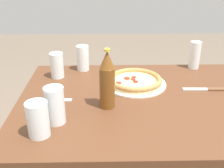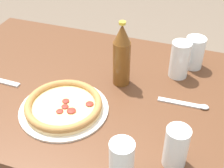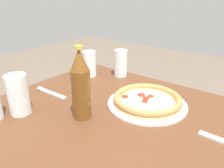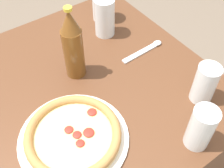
{
  "view_description": "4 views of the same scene",
  "coord_description": "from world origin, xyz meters",
  "px_view_note": "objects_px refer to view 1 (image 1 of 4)",
  "views": [
    {
      "loc": [
        0.17,
        1.14,
        1.37
      ],
      "look_at": [
        0.15,
        -0.06,
        0.81
      ],
      "focal_mm": 45.0,
      "sensor_mm": 36.0,
      "label": 1
    },
    {
      "loc": [
        0.46,
        -0.88,
        1.5
      ],
      "look_at": [
        0.17,
        -0.05,
        0.84
      ],
      "focal_mm": 50.0,
      "sensor_mm": 36.0,
      "label": 2
    },
    {
      "loc": [
        -0.33,
        0.55,
        1.18
      ],
      "look_at": [
        0.17,
        -0.1,
        0.83
      ],
      "focal_mm": 35.0,
      "sensor_mm": 36.0,
      "label": 3
    },
    {
      "loc": [
        -0.12,
        -0.55,
        1.47
      ],
      "look_at": [
        0.2,
        -0.1,
        0.83
      ],
      "focal_mm": 45.0,
      "sensor_mm": 36.0,
      "label": 4
    }
  ],
  "objects_px": {
    "glass_iced_tea": "(195,56)",
    "beer_bottle": "(107,80)",
    "glass_water": "(55,107)",
    "spoon": "(47,100)",
    "glass_red_wine": "(38,121)",
    "pizza_veggie": "(135,81)",
    "glass_cola": "(57,67)",
    "glass_lemonade": "(83,59)",
    "knife": "(205,89)"
  },
  "relations": [
    {
      "from": "glass_iced_tea",
      "to": "glass_water",
      "type": "bearing_deg",
      "value": 38.72
    },
    {
      "from": "glass_cola",
      "to": "glass_iced_tea",
      "type": "distance_m",
      "value": 0.78
    },
    {
      "from": "pizza_veggie",
      "to": "glass_iced_tea",
      "type": "bearing_deg",
      "value": -148.39
    },
    {
      "from": "pizza_veggie",
      "to": "spoon",
      "type": "height_order",
      "value": "pizza_veggie"
    },
    {
      "from": "glass_lemonade",
      "to": "spoon",
      "type": "height_order",
      "value": "glass_lemonade"
    },
    {
      "from": "glass_iced_tea",
      "to": "knife",
      "type": "height_order",
      "value": "glass_iced_tea"
    },
    {
      "from": "glass_red_wine",
      "to": "glass_lemonade",
      "type": "bearing_deg",
      "value": -100.16
    },
    {
      "from": "glass_lemonade",
      "to": "spoon",
      "type": "xyz_separation_m",
      "value": [
        0.14,
        0.38,
        -0.06
      ]
    },
    {
      "from": "glass_cola",
      "to": "knife",
      "type": "xyz_separation_m",
      "value": [
        -0.75,
        0.17,
        -0.06
      ]
    },
    {
      "from": "knife",
      "to": "spoon",
      "type": "xyz_separation_m",
      "value": [
        0.75,
        0.1,
        0.0
      ]
    },
    {
      "from": "glass_lemonade",
      "to": "knife",
      "type": "bearing_deg",
      "value": 155.83
    },
    {
      "from": "pizza_veggie",
      "to": "glass_red_wine",
      "type": "distance_m",
      "value": 0.58
    },
    {
      "from": "glass_lemonade",
      "to": "spoon",
      "type": "bearing_deg",
      "value": 70.17
    },
    {
      "from": "glass_iced_tea",
      "to": "beer_bottle",
      "type": "distance_m",
      "value": 0.68
    },
    {
      "from": "glass_iced_tea",
      "to": "glass_lemonade",
      "type": "relative_size",
      "value": 1.11
    },
    {
      "from": "glass_cola",
      "to": "glass_red_wine",
      "type": "bearing_deg",
      "value": 91.66
    },
    {
      "from": "glass_iced_tea",
      "to": "beer_bottle",
      "type": "xyz_separation_m",
      "value": [
        0.5,
        0.45,
        0.05
      ]
    },
    {
      "from": "pizza_veggie",
      "to": "glass_water",
      "type": "height_order",
      "value": "glass_water"
    },
    {
      "from": "glass_iced_tea",
      "to": "pizza_veggie",
      "type": "bearing_deg",
      "value": 31.61
    },
    {
      "from": "glass_iced_tea",
      "to": "glass_lemonade",
      "type": "bearing_deg",
      "value": 1.61
    },
    {
      "from": "glass_red_wine",
      "to": "glass_lemonade",
      "type": "xyz_separation_m",
      "value": [
        -0.11,
        -0.64,
        0.0
      ]
    },
    {
      "from": "glass_cola",
      "to": "glass_iced_tea",
      "type": "relative_size",
      "value": 0.86
    },
    {
      "from": "pizza_veggie",
      "to": "knife",
      "type": "relative_size",
      "value": 1.56
    },
    {
      "from": "pizza_veggie",
      "to": "knife",
      "type": "distance_m",
      "value": 0.35
    },
    {
      "from": "glass_water",
      "to": "pizza_veggie",
      "type": "bearing_deg",
      "value": -135.04
    },
    {
      "from": "glass_cola",
      "to": "spoon",
      "type": "relative_size",
      "value": 0.74
    },
    {
      "from": "glass_cola",
      "to": "spoon",
      "type": "bearing_deg",
      "value": 88.72
    },
    {
      "from": "glass_water",
      "to": "glass_red_wine",
      "type": "height_order",
      "value": "glass_water"
    },
    {
      "from": "pizza_veggie",
      "to": "knife",
      "type": "height_order",
      "value": "pizza_veggie"
    },
    {
      "from": "beer_bottle",
      "to": "glass_lemonade",
      "type": "bearing_deg",
      "value": -72.33
    },
    {
      "from": "glass_water",
      "to": "glass_cola",
      "type": "height_order",
      "value": "glass_water"
    },
    {
      "from": "pizza_veggie",
      "to": "beer_bottle",
      "type": "distance_m",
      "value": 0.28
    },
    {
      "from": "pizza_veggie",
      "to": "glass_red_wine",
      "type": "xyz_separation_m",
      "value": [
        0.39,
        0.43,
        0.04
      ]
    },
    {
      "from": "pizza_veggie",
      "to": "beer_bottle",
      "type": "xyz_separation_m",
      "value": [
        0.14,
        0.22,
        0.11
      ]
    },
    {
      "from": "glass_red_wine",
      "to": "spoon",
      "type": "bearing_deg",
      "value": -85.27
    },
    {
      "from": "glass_lemonade",
      "to": "knife",
      "type": "height_order",
      "value": "glass_lemonade"
    },
    {
      "from": "pizza_veggie",
      "to": "glass_cola",
      "type": "xyz_separation_m",
      "value": [
        0.41,
        -0.1,
        0.04
      ]
    },
    {
      "from": "glass_iced_tea",
      "to": "beer_bottle",
      "type": "bearing_deg",
      "value": 41.54
    },
    {
      "from": "glass_water",
      "to": "glass_cola",
      "type": "bearing_deg",
      "value": -81.99
    },
    {
      "from": "beer_bottle",
      "to": "glass_water",
      "type": "bearing_deg",
      "value": 30.65
    },
    {
      "from": "glass_water",
      "to": "glass_iced_tea",
      "type": "distance_m",
      "value": 0.91
    },
    {
      "from": "glass_iced_tea",
      "to": "glass_lemonade",
      "type": "height_order",
      "value": "glass_iced_tea"
    },
    {
      "from": "glass_lemonade",
      "to": "glass_red_wine",
      "type": "bearing_deg",
      "value": 79.84
    },
    {
      "from": "glass_cola",
      "to": "beer_bottle",
      "type": "relative_size",
      "value": 0.51
    },
    {
      "from": "glass_water",
      "to": "glass_cola",
      "type": "distance_m",
      "value": 0.45
    },
    {
      "from": "pizza_veggie",
      "to": "glass_water",
      "type": "distance_m",
      "value": 0.49
    },
    {
      "from": "glass_water",
      "to": "spoon",
      "type": "relative_size",
      "value": 0.82
    },
    {
      "from": "glass_cola",
      "to": "knife",
      "type": "distance_m",
      "value": 0.77
    },
    {
      "from": "spoon",
      "to": "glass_water",
      "type": "bearing_deg",
      "value": 111.68
    },
    {
      "from": "glass_water",
      "to": "glass_lemonade",
      "type": "bearing_deg",
      "value": -96.91
    }
  ]
}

